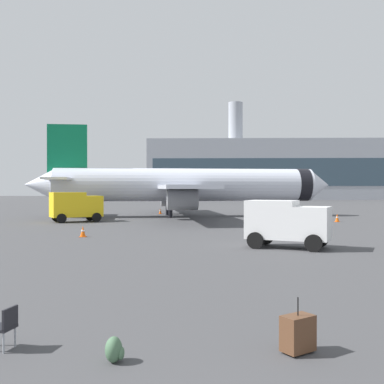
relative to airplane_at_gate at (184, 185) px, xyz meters
The scene contains 10 objects.
airplane_at_gate is the anchor object (origin of this frame).
service_truck 13.74m from the airplane_at_gate, 138.73° to the right, with size 5.26×4.30×2.90m.
cargo_van 29.20m from the airplane_at_gate, 76.36° to the right, with size 4.83×3.68×2.60m.
safety_cone_near 7.28m from the airplane_at_gate, 120.71° to the left, with size 0.44×0.44×0.69m.
safety_cone_mid 23.84m from the airplane_at_gate, 104.22° to the right, with size 0.44×0.44×0.74m.
safety_cone_far 17.74m from the airplane_at_gate, 28.39° to the right, with size 0.44×0.44×0.80m.
rolling_suitcase 44.75m from the airplane_at_gate, 84.60° to the right, with size 0.75×0.70×1.10m.
traveller_backpack 45.16m from the airplane_at_gate, 89.14° to the right, with size 0.36×0.40×0.48m.
gate_chair 44.56m from the airplane_at_gate, 92.16° to the right, with size 0.56×0.56×0.86m.
terminal_building 91.96m from the airplane_at_gate, 76.82° to the left, with size 71.05×17.85×29.97m.
Camera 1 is at (0.07, -3.58, 3.24)m, focal length 43.06 mm.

